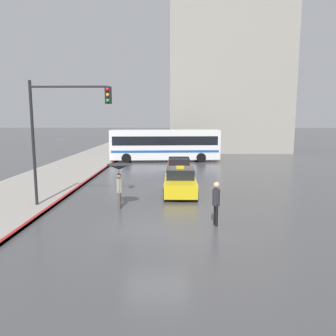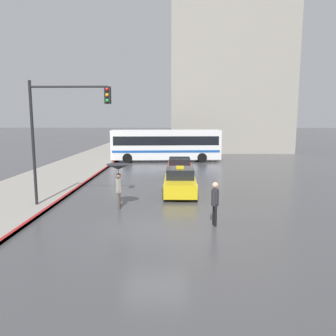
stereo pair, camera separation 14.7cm
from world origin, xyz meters
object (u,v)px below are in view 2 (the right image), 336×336
object	(u,v)px
city_bus	(166,144)
traffic_light	(62,121)
pedestrian_with_umbrella	(118,172)
taxi	(180,182)
pedestrian_man	(215,200)
sedan_red	(180,168)

from	to	relation	value
city_bus	traffic_light	size ratio (longest dim) A/B	1.83
pedestrian_with_umbrella	taxi	bearing A→B (deg)	-46.19
pedestrian_man	city_bus	bearing A→B (deg)	177.73
city_bus	pedestrian_with_umbrella	bearing A→B (deg)	170.61
taxi	traffic_light	world-z (taller)	traffic_light
pedestrian_with_umbrella	pedestrian_man	world-z (taller)	pedestrian_with_umbrella
taxi	pedestrian_with_umbrella	bearing A→B (deg)	47.14
pedestrian_with_umbrella	pedestrian_man	size ratio (longest dim) A/B	1.21
city_bus	taxi	bearing A→B (deg)	-179.08
taxi	pedestrian_man	world-z (taller)	pedestrian_man
pedestrian_with_umbrella	city_bus	bearing A→B (deg)	-8.66
city_bus	pedestrian_with_umbrella	size ratio (longest dim) A/B	5.11
sedan_red	pedestrian_with_umbrella	bearing A→B (deg)	71.75
taxi	city_bus	bearing A→B (deg)	-85.03
sedan_red	pedestrian_with_umbrella	xyz separation A→B (m)	(-3.05, -9.26, 1.18)
sedan_red	pedestrian_with_umbrella	size ratio (longest dim) A/B	2.00
sedan_red	taxi	bearing A→B (deg)	89.74
taxi	pedestrian_man	size ratio (longest dim) A/B	2.21
sedan_red	traffic_light	size ratio (longest dim) A/B	0.72
city_bus	traffic_light	xyz separation A→B (m)	(-4.40, -18.12, 2.50)
sedan_red	pedestrian_man	xyz separation A→B (m)	(1.34, -11.68, 0.44)
taxi	city_bus	size ratio (longest dim) A/B	0.36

